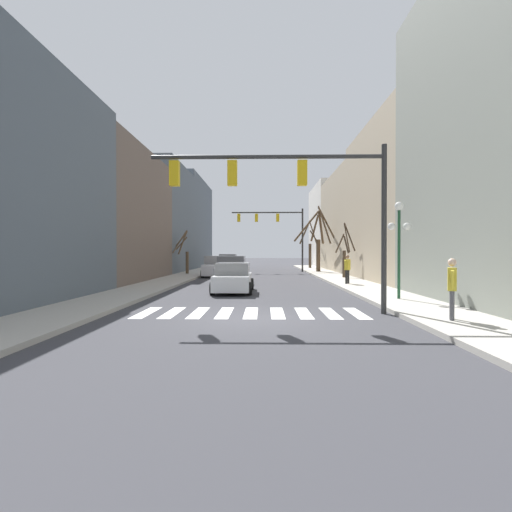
% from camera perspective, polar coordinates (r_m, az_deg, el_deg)
% --- Properties ---
extents(ground_plane, '(240.00, 240.00, 0.00)m').
position_cam_1_polar(ground_plane, '(12.66, -0.89, -8.92)').
color(ground_plane, '#38383D').
extents(sidewalk_left, '(2.70, 90.00, 0.15)m').
position_cam_1_polar(sidewalk_left, '(14.22, -26.45, -7.62)').
color(sidewalk_left, '#ADA89E').
rests_on(sidewalk_left, ground_plane).
extents(sidewalk_right, '(2.70, 90.00, 0.15)m').
position_cam_1_polar(sidewalk_right, '(13.84, 25.44, -7.84)').
color(sidewalk_right, '#ADA89E').
rests_on(sidewalk_right, ground_plane).
extents(building_row_left, '(6.00, 54.16, 11.47)m').
position_cam_1_polar(building_row_left, '(36.62, -16.24, 5.36)').
color(building_row_left, '#515B66').
rests_on(building_row_left, ground_plane).
extents(building_row_right, '(6.00, 55.75, 13.63)m').
position_cam_1_polar(building_row_right, '(34.73, 17.97, 6.72)').
color(building_row_right, gray).
rests_on(building_row_right, ground_plane).
extents(crosswalk_stripes, '(7.65, 2.60, 0.01)m').
position_cam_1_polar(crosswalk_stripes, '(13.79, -0.72, -8.12)').
color(crosswalk_stripes, white).
rests_on(crosswalk_stripes, ground_plane).
extents(traffic_signal_near, '(7.96, 0.28, 5.70)m').
position_cam_1_polar(traffic_signal_near, '(13.71, 5.29, 9.78)').
color(traffic_signal_near, '#2D2D2D').
rests_on(traffic_signal_near, ground_plane).
extents(traffic_signal_far, '(7.49, 0.28, 6.60)m').
position_cam_1_polar(traffic_signal_far, '(41.81, 2.93, 4.50)').
color(traffic_signal_far, '#2D2D2D').
rests_on(traffic_signal_far, ground_plane).
extents(street_lamp_right_corner, '(0.95, 0.36, 4.02)m').
position_cam_1_polar(street_lamp_right_corner, '(17.57, 19.76, 3.54)').
color(street_lamp_right_corner, '#1E4C2D').
rests_on(street_lamp_right_corner, sidewalk_right).
extents(car_parked_right_far, '(2.03, 4.42, 1.53)m').
position_cam_1_polar(car_parked_right_far, '(20.68, -3.27, -3.20)').
color(car_parked_right_far, white).
rests_on(car_parked_right_far, ground_plane).
extents(car_parked_right_mid, '(2.19, 4.16, 1.82)m').
position_cam_1_polar(car_parked_right_mid, '(44.30, -4.02, -1.01)').
color(car_parked_right_mid, gray).
rests_on(car_parked_right_mid, ground_plane).
extents(car_parked_left_near, '(2.11, 4.42, 1.76)m').
position_cam_1_polar(car_parked_left_near, '(33.59, -5.72, -1.57)').
color(car_parked_left_near, silver).
rests_on(car_parked_left_near, ground_plane).
extents(car_parked_left_far, '(2.10, 4.53, 1.82)m').
position_cam_1_polar(car_parked_left_far, '(26.11, -3.48, -2.14)').
color(car_parked_left_far, gray).
rests_on(car_parked_left_far, ground_plane).
extents(pedestrian_on_left_sidewalk, '(0.38, 0.73, 1.76)m').
position_cam_1_polar(pedestrian_on_left_sidewalk, '(12.74, 26.21, -3.53)').
color(pedestrian_on_left_sidewalk, '#4C4C51').
rests_on(pedestrian_on_left_sidewalk, sidewalk_right).
extents(pedestrian_on_right_sidewalk, '(0.52, 0.66, 1.76)m').
position_cam_1_polar(pedestrian_on_right_sidewalk, '(24.93, 12.92, -1.49)').
color(pedestrian_on_right_sidewalk, black).
rests_on(pedestrian_on_right_sidewalk, sidewalk_right).
extents(street_tree_left_mid, '(4.37, 3.46, 6.49)m').
position_cam_1_polar(street_tree_left_mid, '(40.03, 8.92, 2.32)').
color(street_tree_left_mid, brown).
rests_on(street_tree_left_mid, sidewalk_right).
extents(street_tree_left_far, '(1.69, 1.71, 3.88)m').
position_cam_1_polar(street_tree_left_far, '(36.08, -10.23, 0.34)').
color(street_tree_left_far, brown).
rests_on(street_tree_left_far, sidewalk_left).
extents(street_tree_right_near, '(2.72, 1.75, 5.76)m').
position_cam_1_polar(street_tree_right_near, '(48.61, 7.69, 1.25)').
color(street_tree_right_near, '#473828').
rests_on(street_tree_right_near, sidewalk_right).
extents(street_tree_right_far, '(1.23, 1.90, 4.17)m').
position_cam_1_polar(street_tree_right_far, '(30.96, 12.57, 0.22)').
color(street_tree_right_far, '#473828').
rests_on(street_tree_right_far, sidewalk_right).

